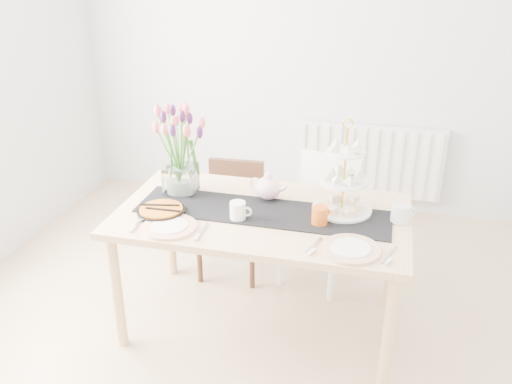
% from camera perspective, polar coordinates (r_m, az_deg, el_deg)
% --- Properties ---
extents(room_shell, '(4.50, 4.50, 4.50)m').
position_cam_1_polar(room_shell, '(2.36, -1.85, 4.88)').
color(room_shell, tan).
rests_on(room_shell, ground).
extents(radiator, '(1.20, 0.08, 0.60)m').
position_cam_1_polar(radiator, '(4.63, 11.79, 3.24)').
color(radiator, white).
rests_on(radiator, room_shell).
extents(dining_table, '(1.60, 0.90, 0.75)m').
position_cam_1_polar(dining_table, '(3.02, 0.67, -3.44)').
color(dining_table, tan).
rests_on(dining_table, ground).
extents(chair_brown, '(0.41, 0.41, 0.77)m').
position_cam_1_polar(chair_brown, '(3.71, -2.38, -1.87)').
color(chair_brown, '#341D13').
rests_on(chair_brown, ground).
extents(chair_white, '(0.51, 0.51, 0.85)m').
position_cam_1_polar(chair_white, '(3.62, 7.06, -1.88)').
color(chair_white, white).
rests_on(chair_white, ground).
extents(table_runner, '(1.40, 0.35, 0.01)m').
position_cam_1_polar(table_runner, '(2.99, 0.68, -2.08)').
color(table_runner, black).
rests_on(table_runner, dining_table).
extents(tulip_vase, '(0.63, 0.63, 0.54)m').
position_cam_1_polar(tulip_vase, '(3.13, -8.18, 5.69)').
color(tulip_vase, silver).
rests_on(tulip_vase, dining_table).
extents(cake_stand, '(0.33, 0.33, 0.48)m').
position_cam_1_polar(cake_stand, '(2.97, 9.16, 0.32)').
color(cake_stand, gold).
rests_on(cake_stand, dining_table).
extents(teapot, '(0.29, 0.26, 0.16)m').
position_cam_1_polar(teapot, '(3.10, 1.29, 0.44)').
color(teapot, white).
rests_on(teapot, dining_table).
extents(cream_jug, '(0.13, 0.13, 0.10)m').
position_cam_1_polar(cream_jug, '(2.96, 14.96, -2.20)').
color(cream_jug, silver).
rests_on(cream_jug, dining_table).
extents(tart_tin, '(0.26, 0.26, 0.03)m').
position_cam_1_polar(tart_tin, '(3.01, -9.95, -1.96)').
color(tart_tin, black).
rests_on(tart_tin, dining_table).
extents(mug_white, '(0.09, 0.09, 0.10)m').
position_cam_1_polar(mug_white, '(2.89, -1.93, -2.01)').
color(mug_white, silver).
rests_on(mug_white, dining_table).
extents(mug_orange, '(0.12, 0.12, 0.10)m').
position_cam_1_polar(mug_orange, '(2.86, 6.71, -2.53)').
color(mug_orange, '#CF5817').
rests_on(mug_orange, dining_table).
extents(plate_left, '(0.29, 0.29, 0.01)m').
position_cam_1_polar(plate_left, '(2.86, -9.09, -3.63)').
color(plate_left, white).
rests_on(plate_left, dining_table).
extents(plate_right, '(0.37, 0.37, 0.02)m').
position_cam_1_polar(plate_right, '(2.66, 9.93, -5.95)').
color(plate_right, silver).
rests_on(plate_right, dining_table).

